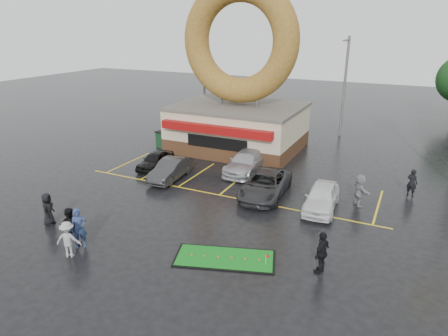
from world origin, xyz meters
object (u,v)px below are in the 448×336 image
at_px(car_silver, 246,162).
at_px(car_black, 155,160).
at_px(streetlight_left, 204,77).
at_px(car_grey, 265,184).
at_px(donut_shop, 239,96).
at_px(car_dgrey, 171,169).
at_px(person_blue, 79,228).
at_px(car_white, 322,197).
at_px(dumpster, 168,140).
at_px(putting_green, 225,258).
at_px(streetlight_mid, 344,85).
at_px(person_cameraman, 322,252).

bearing_deg(car_silver, car_black, -161.54).
bearing_deg(streetlight_left, car_grey, -50.69).
bearing_deg(donut_shop, car_silver, -60.14).
bearing_deg(car_dgrey, person_blue, -87.19).
distance_m(car_black, car_white, 12.55).
height_order(car_grey, person_blue, person_blue).
xyz_separation_m(dumpster, putting_green, (11.86, -13.47, -0.61)).
height_order(car_dgrey, car_white, car_white).
bearing_deg(car_silver, streetlight_left, 128.21).
bearing_deg(streetlight_mid, streetlight_left, -175.91).
relative_size(streetlight_mid, car_dgrey, 2.17).
height_order(donut_shop, car_dgrey, donut_shop).
bearing_deg(person_cameraman, car_grey, -130.15).
bearing_deg(car_black, car_grey, -9.91).
bearing_deg(dumpster, car_silver, -5.60).
bearing_deg(donut_shop, person_blue, -90.56).
bearing_deg(car_white, streetlight_left, 131.82).
distance_m(car_silver, car_grey, 4.34).
distance_m(person_blue, person_cameraman, 11.04).
xyz_separation_m(streetlight_left, car_white, (16.08, -15.75, -4.06)).
bearing_deg(person_blue, person_cameraman, -25.96).
height_order(donut_shop, streetlight_mid, donut_shop).
xyz_separation_m(car_silver, person_blue, (-3.03, -12.89, 0.25)).
bearing_deg(car_black, car_dgrey, -33.77).
xyz_separation_m(donut_shop, dumpster, (-5.46, -2.37, -3.81)).
bearing_deg(streetlight_left, car_white, -44.41).
height_order(car_dgrey, dumpster, car_dgrey).
relative_size(car_grey, dumpster, 2.89).
distance_m(streetlight_mid, person_blue, 27.05).
relative_size(streetlight_mid, person_cameraman, 4.71).
bearing_deg(car_dgrey, car_grey, -1.97).
bearing_deg(car_black, person_cameraman, -31.72).
height_order(streetlight_left, car_white, streetlight_left).
bearing_deg(car_dgrey, donut_shop, 78.74).
bearing_deg(car_white, car_grey, 169.36).
distance_m(donut_shop, car_silver, 6.84).
relative_size(donut_shop, streetlight_mid, 1.50).
relative_size(streetlight_mid, car_black, 2.50).
bearing_deg(person_blue, donut_shop, 48.36).
distance_m(dumpster, putting_green, 17.96).
distance_m(car_grey, car_white, 3.56).
bearing_deg(putting_green, car_silver, 108.07).
bearing_deg(car_white, putting_green, -114.62).
relative_size(car_black, car_silver, 0.71).
bearing_deg(person_blue, car_grey, 17.80).
bearing_deg(person_blue, car_white, 3.29).
xyz_separation_m(car_grey, dumpster, (-11.01, 6.01, -0.07)).
height_order(streetlight_mid, car_white, streetlight_mid).
xyz_separation_m(car_white, putting_green, (-2.68, -7.04, -0.68)).
relative_size(car_silver, person_blue, 2.58).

